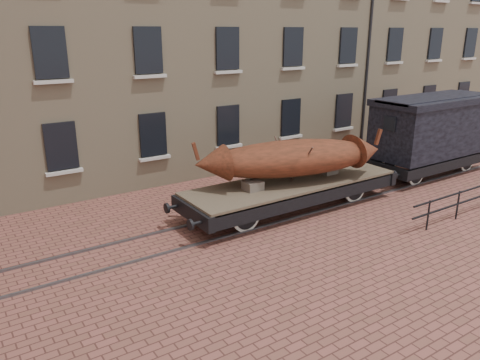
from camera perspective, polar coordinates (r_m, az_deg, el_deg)
ground at (r=16.55m, az=4.84°, el=-3.94°), size 90.00×90.00×0.00m
warehouse_cream at (r=25.37m, az=-3.93°, el=19.75°), size 40.00×10.19×14.00m
rail_track at (r=16.54m, az=4.85°, el=-3.85°), size 30.00×1.52×0.06m
flatcar_wagon at (r=16.58m, az=6.35°, el=-0.84°), size 9.00×2.44×1.36m
iron_boat at (r=16.25m, az=6.39°, el=2.71°), size 6.96×3.47×1.66m
goods_van at (r=22.00m, az=22.49°, el=6.08°), size 6.66×2.43×3.44m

